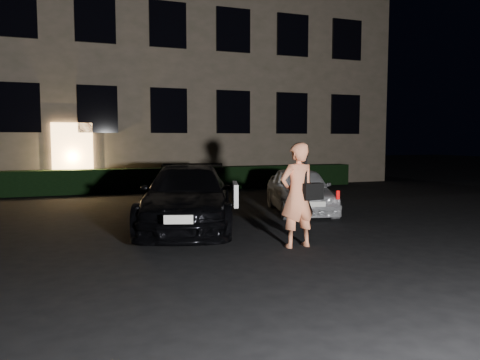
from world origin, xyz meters
name	(u,v)px	position (x,y,z in m)	size (l,w,h in m)	color
ground	(303,254)	(0.00, 0.00, 0.00)	(80.00, 80.00, 0.00)	black
building	(150,49)	(0.00, 14.99, 6.00)	(20.00, 8.11, 12.00)	#675E49
hedge	(172,179)	(0.00, 10.50, 0.42)	(15.00, 0.70, 0.85)	black
sedan	(188,197)	(-1.24, 3.00, 0.67)	(3.15, 4.94, 1.33)	black
hatch	(300,190)	(2.03, 4.04, 0.60)	(2.24, 3.74, 1.19)	silver
man	(298,195)	(0.15, 0.50, 0.93)	(0.80, 0.51, 1.85)	#FF9061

